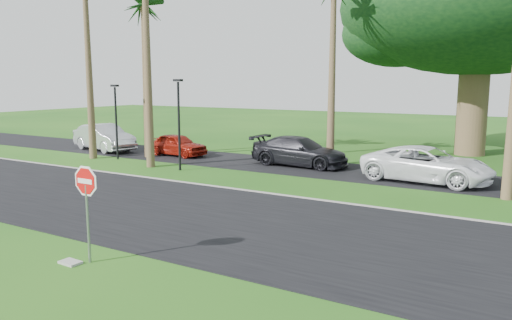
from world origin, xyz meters
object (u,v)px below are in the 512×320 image
at_px(stop_sign_near, 86,194).
at_px(car_red, 177,145).
at_px(car_dark, 299,152).
at_px(car_minivan, 427,165).
at_px(car_silver, 104,138).

xyz_separation_m(stop_sign_near, car_red, (-9.84, 15.34, -1.10)).
relative_size(stop_sign_near, car_dark, 0.49).
height_order(car_dark, car_minivan, car_minivan).
bearing_deg(car_red, car_silver, 100.98).
bearing_deg(car_red, car_minivan, -87.84).
bearing_deg(car_dark, stop_sign_near, -172.01).
bearing_deg(stop_sign_near, car_red, 122.68).
bearing_deg(car_minivan, car_dark, 86.92).
height_order(stop_sign_near, car_minivan, stop_sign_near).
bearing_deg(car_silver, car_minivan, -76.16).
bearing_deg(stop_sign_near, car_dark, 96.48).
height_order(car_silver, car_minivan, car_silver).
distance_m(stop_sign_near, car_silver, 21.33).
bearing_deg(car_dark, car_minivan, -96.78).
distance_m(stop_sign_near, car_red, 18.26).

